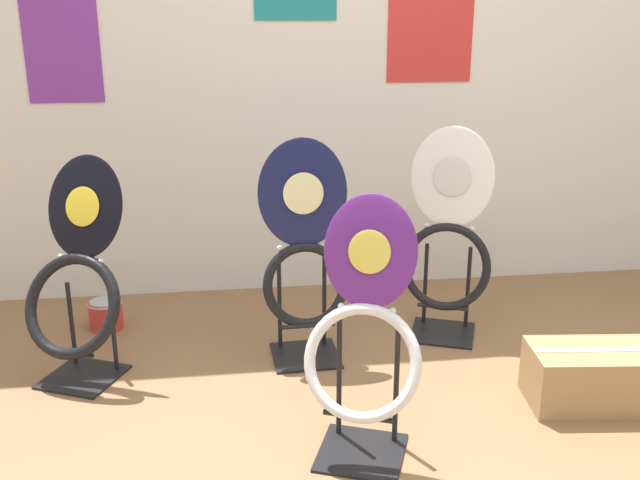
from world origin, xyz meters
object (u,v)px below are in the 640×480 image
at_px(toilet_seat_display_navy_moon, 305,256).
at_px(storage_box, 591,376).
at_px(paint_can, 106,313).
at_px(toilet_seat_display_jazz_black, 77,282).
at_px(toilet_seat_display_purple_note, 365,338).
at_px(toilet_seat_display_white_plain, 448,240).

distance_m(toilet_seat_display_navy_moon, storage_box, 1.20).
bearing_deg(toilet_seat_display_navy_moon, paint_can, 155.35).
xyz_separation_m(toilet_seat_display_jazz_black, toilet_seat_display_purple_note, (1.01, -0.67, 0.01)).
distance_m(toilet_seat_display_jazz_black, paint_can, 0.57).
relative_size(toilet_seat_display_jazz_black, toilet_seat_display_navy_moon, 0.94).
bearing_deg(toilet_seat_display_white_plain, paint_can, 170.34).
relative_size(toilet_seat_display_jazz_black, toilet_seat_display_white_plain, 0.94).
distance_m(toilet_seat_display_white_plain, toilet_seat_display_navy_moon, 0.67).
xyz_separation_m(toilet_seat_display_purple_note, paint_can, (-1.00, 1.13, -0.35)).
bearing_deg(storage_box, paint_can, 153.93).
bearing_deg(toilet_seat_display_purple_note, toilet_seat_display_navy_moon, 98.76).
relative_size(toilet_seat_display_navy_moon, paint_can, 5.92).
height_order(toilet_seat_display_white_plain, storage_box, toilet_seat_display_white_plain).
bearing_deg(toilet_seat_display_jazz_black, paint_can, 88.48).
distance_m(toilet_seat_display_navy_moon, toilet_seat_display_purple_note, 0.73).
distance_m(toilet_seat_display_purple_note, storage_box, 0.98).
xyz_separation_m(toilet_seat_display_purple_note, storage_box, (0.91, 0.19, -0.31)).
height_order(toilet_seat_display_purple_note, storage_box, toilet_seat_display_purple_note).
distance_m(toilet_seat_display_jazz_black, storage_box, 2.00).
xyz_separation_m(toilet_seat_display_white_plain, paint_can, (-1.55, 0.26, -0.38)).
relative_size(toilet_seat_display_purple_note, storage_box, 1.79).
distance_m(toilet_seat_display_white_plain, paint_can, 1.61).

